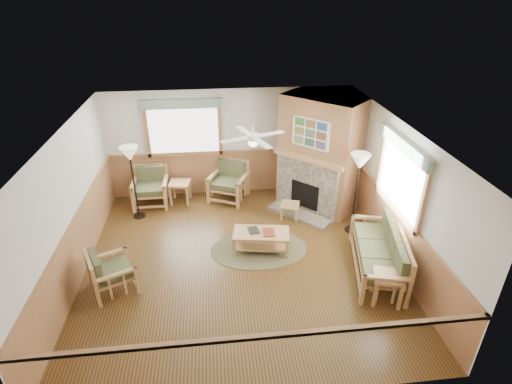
{
  "coord_description": "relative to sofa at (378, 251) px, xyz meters",
  "views": [
    {
      "loc": [
        -0.41,
        -6.37,
        4.94
      ],
      "look_at": [
        0.4,
        0.7,
        1.15
      ],
      "focal_mm": 28.0,
      "sensor_mm": 36.0,
      "label": 1
    }
  ],
  "objects": [
    {
      "name": "floor_lamp_left",
      "position": [
        -4.79,
        2.54,
        0.43
      ],
      "size": [
        0.49,
        0.49,
        1.77
      ],
      "primitive_type": null,
      "rotation": [
        0.0,
        0.0,
        0.26
      ],
      "color": "black",
      "rests_on": "floor"
    },
    {
      "name": "wall_right",
      "position": [
        0.45,
        0.61,
        0.9
      ],
      "size": [
        0.02,
        6.0,
        2.7
      ],
      "primitive_type": "cube",
      "color": "silver",
      "rests_on": "floor"
    },
    {
      "name": "floor",
      "position": [
        -2.55,
        0.61,
        -0.46
      ],
      "size": [
        6.0,
        6.0,
        0.01
      ],
      "primitive_type": "cube",
      "color": "#4D3315",
      "rests_on": "ground"
    },
    {
      "name": "ceiling_fan",
      "position": [
        -2.25,
        0.91,
        2.21
      ],
      "size": [
        1.59,
        1.59,
        0.36
      ],
      "primitive_type": null,
      "rotation": [
        0.0,
        0.0,
        0.35
      ],
      "color": "white",
      "rests_on": "ceiling"
    },
    {
      "name": "coffee_table",
      "position": [
        -2.09,
        0.89,
        -0.23
      ],
      "size": [
        1.2,
        0.74,
        0.45
      ],
      "primitive_type": null,
      "rotation": [
        0.0,
        0.0,
        -0.16
      ],
      "color": "tan",
      "rests_on": "floor"
    },
    {
      "name": "armchair_back_left",
      "position": [
        -4.54,
        3.13,
        0.01
      ],
      "size": [
        0.83,
        0.83,
        0.93
      ],
      "primitive_type": null,
      "rotation": [
        0.0,
        0.0,
        -0.01
      ],
      "color": "tan",
      "rests_on": "floor"
    },
    {
      "name": "wall_front",
      "position": [
        -2.55,
        -2.39,
        0.9
      ],
      "size": [
        6.0,
        0.02,
        2.7
      ],
      "primitive_type": "cube",
      "color": "silver",
      "rests_on": "floor"
    },
    {
      "name": "window_back",
      "position": [
        -3.65,
        3.57,
        2.08
      ],
      "size": [
        1.9,
        0.16,
        1.5
      ],
      "primitive_type": null,
      "color": "white",
      "rests_on": "wall_back"
    },
    {
      "name": "footstool",
      "position": [
        -1.27,
        2.09,
        -0.27
      ],
      "size": [
        0.52,
        0.52,
        0.36
      ],
      "primitive_type": null,
      "rotation": [
        0.0,
        0.0,
        -0.31
      ],
      "color": "tan",
      "rests_on": "floor"
    },
    {
      "name": "end_table_chairs",
      "position": [
        -3.84,
        3.16,
        -0.18
      ],
      "size": [
        0.55,
        0.53,
        0.55
      ],
      "primitive_type": null,
      "rotation": [
        0.0,
        0.0,
        -0.14
      ],
      "color": "tan",
      "rests_on": "floor"
    },
    {
      "name": "floor_lamp_right",
      "position": [
        0.0,
        1.41,
        0.47
      ],
      "size": [
        0.5,
        0.5,
        1.85
      ],
      "primitive_type": null,
      "rotation": [
        0.0,
        0.0,
        -0.21
      ],
      "color": "black",
      "rests_on": "floor"
    },
    {
      "name": "fireplace",
      "position": [
        -0.5,
        2.66,
        0.9
      ],
      "size": [
        3.11,
        3.11,
        2.7
      ],
      "primitive_type": null,
      "rotation": [
        0.0,
        0.0,
        -0.79
      ],
      "color": "#95643D",
      "rests_on": "floor"
    },
    {
      "name": "armchair_left",
      "position": [
        -4.86,
        0.04,
        -0.04
      ],
      "size": [
        0.97,
        0.97,
        0.82
      ],
      "primitive_type": null,
      "rotation": [
        0.0,
        0.0,
        2.0
      ],
      "color": "tan",
      "rests_on": "floor"
    },
    {
      "name": "ceiling",
      "position": [
        -2.55,
        0.61,
        2.25
      ],
      "size": [
        6.0,
        6.0,
        0.01
      ],
      "primitive_type": "cube",
      "color": "white",
      "rests_on": "floor"
    },
    {
      "name": "end_table_sofa",
      "position": [
        -0.13,
        -0.79,
        -0.18
      ],
      "size": [
        0.6,
        0.59,
        0.55
      ],
      "primitive_type": null,
      "rotation": [
        0.0,
        0.0,
        -0.29
      ],
      "color": "tan",
      "rests_on": "floor"
    },
    {
      "name": "wall_back",
      "position": [
        -2.55,
        3.61,
        0.9
      ],
      "size": [
        6.0,
        0.02,
        2.7
      ],
      "primitive_type": "cube",
      "color": "silver",
      "rests_on": "floor"
    },
    {
      "name": "window_right",
      "position": [
        0.41,
        0.41,
        2.08
      ],
      "size": [
        0.16,
        1.9,
        1.5
      ],
      "primitive_type": null,
      "color": "white",
      "rests_on": "wall_right"
    },
    {
      "name": "wall_left",
      "position": [
        -5.55,
        0.61,
        0.9
      ],
      "size": [
        0.02,
        6.0,
        2.7
      ],
      "primitive_type": "cube",
      "color": "silver",
      "rests_on": "floor"
    },
    {
      "name": "braided_rug",
      "position": [
        -2.13,
        0.92,
        -0.45
      ],
      "size": [
        2.42,
        2.42,
        0.01
      ],
      "primitive_type": "cylinder",
      "rotation": [
        0.0,
        0.0,
        0.24
      ],
      "color": "brown",
      "rests_on": "floor"
    },
    {
      "name": "sofa",
      "position": [
        0.0,
        0.0,
        0.0
      ],
      "size": [
        2.11,
        1.24,
        0.91
      ],
      "primitive_type": null,
      "rotation": [
        0.0,
        0.0,
        -1.8
      ],
      "color": "tan",
      "rests_on": "floor"
    },
    {
      "name": "armchair_back_right",
      "position": [
        -2.64,
        3.16,
        0.02
      ],
      "size": [
        1.13,
        1.13,
        0.96
      ],
      "primitive_type": null,
      "rotation": [
        0.0,
        0.0,
        -0.43
      ],
      "color": "tan",
      "rests_on": "floor"
    },
    {
      "name": "book_dark",
      "position": [
        -2.24,
        0.96,
        0.02
      ],
      "size": [
        0.24,
        0.3,
        0.03
      ],
      "primitive_type": "cube",
      "rotation": [
        0.0,
        0.0,
        0.15
      ],
      "color": "black",
      "rests_on": "coffee_table"
    },
    {
      "name": "book_red",
      "position": [
        -1.94,
        0.84,
        0.02
      ],
      "size": [
        0.23,
        0.31,
        0.03
      ],
      "primitive_type": "cube",
      "rotation": [
        0.0,
        0.0,
        -0.04
      ],
      "color": "maroon",
      "rests_on": "coffee_table"
    },
    {
      "name": "wainscot",
      "position": [
        -2.55,
        0.61,
        0.1
      ],
      "size": [
        6.0,
        6.0,
        1.1
      ],
      "primitive_type": null,
      "color": "#95643D",
      "rests_on": "floor"
    }
  ]
}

